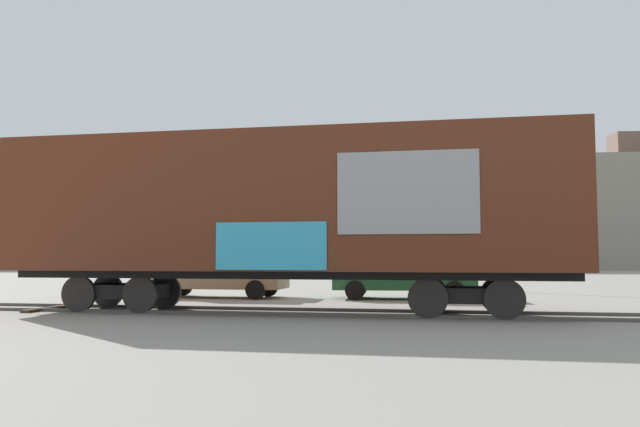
# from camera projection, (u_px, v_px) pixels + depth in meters

# --- Properties ---
(ground_plane) EXTENTS (260.00, 260.00, 0.00)m
(ground_plane) POSITION_uv_depth(u_px,v_px,m) (279.00, 313.00, 15.84)
(ground_plane) COLOR gray
(track) EXTENTS (59.94, 6.24, 0.08)m
(track) POSITION_uv_depth(u_px,v_px,m) (265.00, 311.00, 15.92)
(track) COLOR #4C4742
(track) RESTS_ON ground_plane
(freight_car) EXTENTS (14.38, 4.08, 4.67)m
(freight_car) POSITION_uv_depth(u_px,v_px,m) (285.00, 207.00, 16.00)
(freight_car) COLOR #5B2B19
(freight_car) RESTS_ON ground_plane
(flagpole) EXTENTS (1.39, 0.33, 7.34)m
(flagpole) POSITION_uv_depth(u_px,v_px,m) (479.00, 180.00, 26.83)
(flagpole) COLOR silver
(flagpole) RESTS_ON ground_plane
(hillside) EXTENTS (143.40, 37.12, 16.66)m
(hillside) POSITION_uv_depth(u_px,v_px,m) (370.00, 222.00, 85.41)
(hillside) COLOR gray
(hillside) RESTS_ON ground_plane
(parked_car_tan) EXTENTS (4.84, 2.13, 1.80)m
(parked_car_tan) POSITION_uv_depth(u_px,v_px,m) (215.00, 271.00, 21.90)
(parked_car_tan) COLOR #9E8966
(parked_car_tan) RESTS_ON ground_plane
(parked_car_green) EXTENTS (4.66, 1.95, 1.81)m
(parked_car_green) POSITION_uv_depth(u_px,v_px,m) (403.00, 272.00, 21.15)
(parked_car_green) COLOR #1E5933
(parked_car_green) RESTS_ON ground_plane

